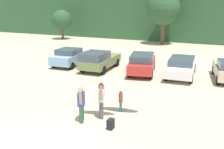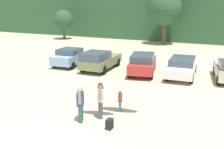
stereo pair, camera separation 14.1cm
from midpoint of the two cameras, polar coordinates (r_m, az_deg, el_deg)
name	(u,v)px [view 2 (the right image)]	position (r m, az deg, el deg)	size (l,w,h in m)	color
hillside_ridge	(195,9)	(42.18, 18.02, 13.73)	(108.00, 12.00, 8.96)	#2D5633
tree_left	(64,20)	(39.76, -10.60, 11.78)	(2.94, 2.94, 4.32)	brown
tree_center_left	(165,9)	(34.47, 11.83, 14.00)	(4.25, 4.25, 6.67)	brown
parked_car_sky_blue	(71,57)	(22.48, -8.92, 3.96)	(2.16, 4.12, 1.49)	#84ADD1
parked_car_olive_green	(99,60)	(20.55, -2.60, 3.24)	(2.16, 4.50, 1.59)	#6B7F4C
parked_car_red	(143,63)	(19.71, 7.01, 2.56)	(2.72, 4.70, 1.51)	#B72D28
parked_car_white	(182,66)	(19.49, 15.48, 1.76)	(2.20, 4.86, 1.36)	white
person_adult	(100,98)	(11.88, -2.23, -5.26)	(0.46, 0.75, 1.70)	#4C4C51
person_child	(120,100)	(12.70, 2.12, -5.65)	(0.28, 0.43, 1.05)	teal
person_companion	(80,102)	(11.55, -6.68, -6.15)	(0.44, 0.63, 1.64)	#26593F
surfboard_white	(101,79)	(11.63, -2.08, -1.08)	(1.81, 0.90, 0.15)	white
surfboard_cream	(122,90)	(12.38, 2.51, -3.46)	(2.06, 0.89, 0.15)	beige
backpack_dropped	(109,124)	(11.10, -0.19, -10.93)	(0.24, 0.34, 0.45)	black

